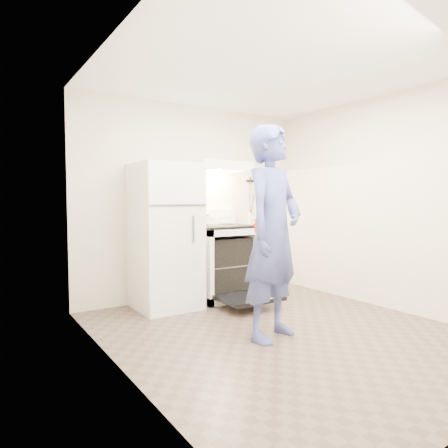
{
  "coord_description": "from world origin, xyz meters",
  "views": [
    {
      "loc": [
        -2.55,
        -2.84,
        1.28
      ],
      "look_at": [
        -0.05,
        1.0,
        1.0
      ],
      "focal_mm": 32.0,
      "sensor_mm": 36.0,
      "label": 1
    }
  ],
  "objects_px": {
    "refrigerator": "(165,236)",
    "person": "(273,232)",
    "dutch_oven": "(269,226)",
    "tea_kettle": "(200,215)",
    "stove_body": "(222,263)"
  },
  "relations": [
    {
      "from": "person",
      "to": "stove_body",
      "type": "bearing_deg",
      "value": 55.45
    },
    {
      "from": "refrigerator",
      "to": "tea_kettle",
      "type": "distance_m",
      "value": 0.69
    },
    {
      "from": "dutch_oven",
      "to": "tea_kettle",
      "type": "bearing_deg",
      "value": 89.83
    },
    {
      "from": "refrigerator",
      "to": "person",
      "type": "relative_size",
      "value": 0.87
    },
    {
      "from": "refrigerator",
      "to": "person",
      "type": "height_order",
      "value": "person"
    },
    {
      "from": "person",
      "to": "dutch_oven",
      "type": "relative_size",
      "value": 5.39
    },
    {
      "from": "refrigerator",
      "to": "tea_kettle",
      "type": "bearing_deg",
      "value": 21.9
    },
    {
      "from": "stove_body",
      "to": "dutch_oven",
      "type": "bearing_deg",
      "value": -99.98
    },
    {
      "from": "stove_body",
      "to": "person",
      "type": "relative_size",
      "value": 0.47
    },
    {
      "from": "refrigerator",
      "to": "tea_kettle",
      "type": "xyz_separation_m",
      "value": [
        0.6,
        0.24,
        0.24
      ]
    },
    {
      "from": "stove_body",
      "to": "dutch_oven",
      "type": "xyz_separation_m",
      "value": [
        -0.21,
        -1.2,
        0.55
      ]
    },
    {
      "from": "refrigerator",
      "to": "dutch_oven",
      "type": "relative_size",
      "value": 4.67
    },
    {
      "from": "dutch_oven",
      "to": "stove_body",
      "type": "bearing_deg",
      "value": 80.02
    },
    {
      "from": "person",
      "to": "dutch_oven",
      "type": "distance_m",
      "value": 0.37
    },
    {
      "from": "refrigerator",
      "to": "dutch_oven",
      "type": "xyz_separation_m",
      "value": [
        0.6,
        -1.18,
        0.16
      ]
    }
  ]
}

